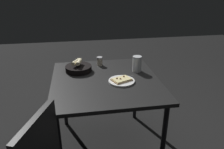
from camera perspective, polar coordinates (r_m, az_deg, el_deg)
ground at (r=2.31m, az=-1.48°, el=-17.83°), size 8.00×8.00×0.00m
dining_table at (r=1.93m, az=-1.69°, el=-3.10°), size 0.92×0.96×0.72m
pizza_plate at (r=1.86m, az=2.49°, el=-1.58°), size 0.22×0.22×0.04m
bread_basket at (r=2.08m, az=-8.63°, el=1.69°), size 0.24×0.24×0.11m
beer_glass at (r=2.06m, az=6.46°, el=2.51°), size 0.08×0.08×0.15m
pepper_shaker at (r=2.20m, az=-3.21°, el=3.36°), size 0.06×0.06×0.09m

